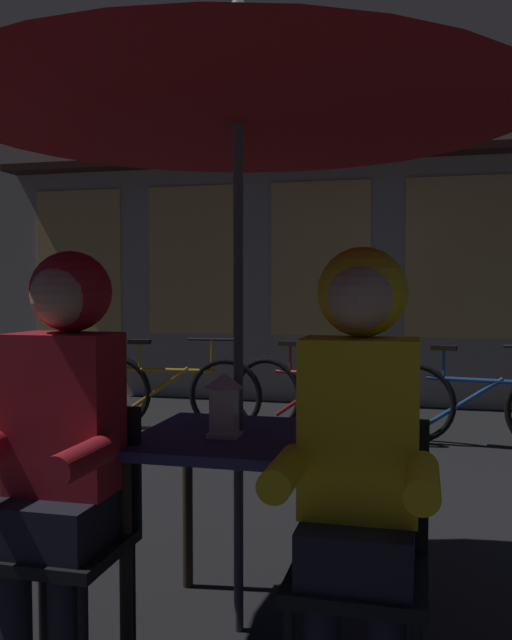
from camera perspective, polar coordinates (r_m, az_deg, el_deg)
name	(u,v)px	position (r m, az deg, el deg)	size (l,w,h in m)	color
ground_plane	(239,630)	(2.80, -1.46, -24.45)	(60.00, 60.00, 0.00)	#232326
cafe_table	(238,461)	(2.57, -1.47, -11.69)	(0.72, 0.72, 0.74)	navy
patio_umbrella	(238,70)	(2.61, -1.51, 20.10)	(2.10, 2.10, 2.31)	#4C4C51
lantern	(225,403)	(2.49, -2.63, -6.94)	(0.11, 0.11, 0.23)	white
chair_left	(71,523)	(2.46, -15.18, -16.07)	(0.40, 0.40, 0.87)	black
chair_right	(360,550)	(2.19, 8.67, -18.43)	(0.40, 0.40, 0.87)	black
person_left_hooded	(61,421)	(2.32, -15.98, -8.10)	(0.45, 0.56, 1.40)	black
person_right_hooded	(359,436)	(2.03, 8.59, -9.57)	(0.45, 0.56, 1.40)	black
shopfront_building	(390,125)	(8.01, 11.15, 15.69)	(10.00, 0.93, 6.20)	#9E9389
bicycle_nearest	(63,388)	(6.64, -15.81, -5.47)	(1.68, 0.21, 0.84)	black
bicycle_second	(170,392)	(6.19, -7.22, -5.99)	(1.68, 0.13, 0.84)	black
bicycle_third	(320,397)	(5.91, 5.40, -6.39)	(1.65, 0.41, 0.84)	black
bicycle_fourth	(480,405)	(5.75, 18.16, -6.77)	(1.66, 0.37, 0.84)	black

